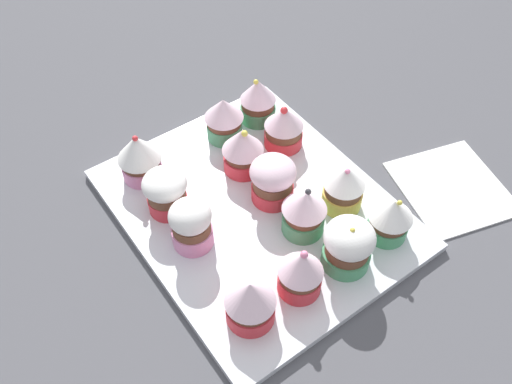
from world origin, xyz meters
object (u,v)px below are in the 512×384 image
(baking_tray, at_px, (256,209))
(cupcake_6, at_px, (190,223))
(cupcake_3, at_px, (390,217))
(napkin, at_px, (452,187))
(cupcake_13, at_px, (258,100))
(cupcake_7, at_px, (273,180))
(cupcake_8, at_px, (166,191))
(cupcake_4, at_px, (304,211))
(cupcake_5, at_px, (344,187))
(cupcake_11, at_px, (139,156))
(cupcake_9, at_px, (243,149))
(cupcake_10, at_px, (284,126))
(cupcake_2, at_px, (348,245))
(cupcake_1, at_px, (301,271))
(cupcake_12, at_px, (224,118))
(cupcake_0, at_px, (250,301))

(baking_tray, relative_size, cupcake_6, 5.38)
(cupcake_3, bearing_deg, baking_tray, 129.03)
(napkin, bearing_deg, cupcake_3, -177.49)
(cupcake_13, bearing_deg, baking_tray, -126.88)
(cupcake_13, distance_m, napkin, 0.31)
(cupcake_7, relative_size, cupcake_8, 1.05)
(cupcake_4, relative_size, cupcake_8, 1.10)
(cupcake_5, bearing_deg, cupcake_8, 145.57)
(cupcake_8, bearing_deg, cupcake_11, 89.53)
(cupcake_7, distance_m, cupcake_11, 0.19)
(cupcake_3, xyz_separation_m, cupcake_9, (-0.08, 0.21, 0.00))
(cupcake_5, relative_size, cupcake_11, 0.97)
(cupcake_3, distance_m, cupcake_9, 0.22)
(cupcake_9, distance_m, cupcake_10, 0.08)
(baking_tray, xyz_separation_m, cupcake_11, (-0.10, 0.14, 0.05))
(baking_tray, bearing_deg, cupcake_8, 145.58)
(cupcake_4, height_order, napkin, cupcake_4)
(cupcake_2, height_order, cupcake_3, cupcake_2)
(cupcake_1, xyz_separation_m, cupcake_12, (0.07, 0.27, 0.00))
(cupcake_2, xyz_separation_m, cupcake_10, (0.07, 0.21, -0.00))
(baking_tray, distance_m, cupcake_0, 0.17)
(cupcake_5, bearing_deg, cupcake_1, -152.18)
(cupcake_1, height_order, cupcake_11, cupcake_11)
(cupcake_9, bearing_deg, cupcake_5, -62.77)
(cupcake_8, xyz_separation_m, cupcake_9, (0.13, 0.00, 0.00))
(cupcake_6, xyz_separation_m, napkin, (0.35, -0.13, -0.05))
(cupcake_6, height_order, cupcake_11, cupcake_11)
(baking_tray, relative_size, cupcake_1, 5.28)
(cupcake_8, bearing_deg, napkin, -29.47)
(cupcake_4, bearing_deg, cupcake_7, 89.76)
(cupcake_1, bearing_deg, cupcake_13, 63.24)
(cupcake_5, xyz_separation_m, cupcake_9, (-0.07, 0.13, 0.00))
(cupcake_4, distance_m, cupcake_12, 0.21)
(cupcake_1, xyz_separation_m, cupcake_9, (0.06, 0.20, 0.00))
(cupcake_1, xyz_separation_m, cupcake_4, (0.06, 0.07, 0.00))
(cupcake_5, xyz_separation_m, cupcake_6, (-0.20, 0.07, -0.00))
(cupcake_9, relative_size, cupcake_11, 0.99)
(cupcake_0, bearing_deg, cupcake_12, 61.82)
(cupcake_6, xyz_separation_m, cupcake_7, (0.13, -0.00, -0.00))
(cupcake_0, height_order, cupcake_8, cupcake_0)
(cupcake_0, distance_m, cupcake_13, 0.34)
(cupcake_4, distance_m, cupcake_8, 0.18)
(cupcake_1, relative_size, cupcake_3, 1.09)
(cupcake_7, bearing_deg, cupcake_3, -58.60)
(cupcake_3, height_order, cupcake_8, cupcake_3)
(cupcake_9, relative_size, napkin, 0.52)
(cupcake_0, height_order, cupcake_6, cupcake_6)
(cupcake_5, height_order, cupcake_10, cupcake_5)
(cupcake_0, height_order, cupcake_9, cupcake_9)
(cupcake_12, bearing_deg, cupcake_10, -46.34)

